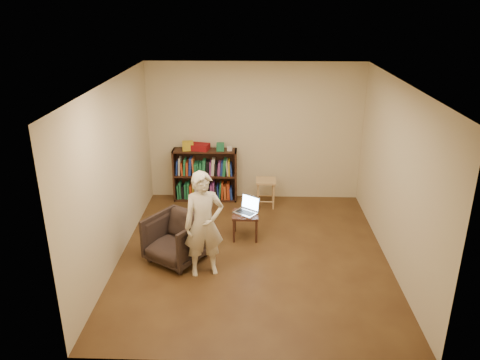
{
  "coord_description": "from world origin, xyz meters",
  "views": [
    {
      "loc": [
        0.01,
        -6.21,
        3.66
      ],
      "look_at": [
        -0.21,
        0.35,
        1.08
      ],
      "focal_mm": 35.0,
      "sensor_mm": 36.0,
      "label": 1
    }
  ],
  "objects_px": {
    "bookshelf": "(205,178)",
    "side_table": "(245,218)",
    "laptop": "(247,209)",
    "person": "(204,225)",
    "armchair": "(176,239)",
    "stool": "(266,185)"
  },
  "relations": [
    {
      "from": "armchair",
      "to": "side_table",
      "type": "bearing_deg",
      "value": 68.74
    },
    {
      "from": "bookshelf",
      "to": "side_table",
      "type": "bearing_deg",
      "value": -62.41
    },
    {
      "from": "person",
      "to": "laptop",
      "type": "bearing_deg",
      "value": 47.44
    },
    {
      "from": "armchair",
      "to": "person",
      "type": "relative_size",
      "value": 0.51
    },
    {
      "from": "bookshelf",
      "to": "person",
      "type": "xyz_separation_m",
      "value": [
        0.25,
        -2.6,
        0.32
      ]
    },
    {
      "from": "side_table",
      "to": "armchair",
      "type": "bearing_deg",
      "value": -143.67
    },
    {
      "from": "bookshelf",
      "to": "side_table",
      "type": "distance_m",
      "value": 1.73
    },
    {
      "from": "armchair",
      "to": "laptop",
      "type": "distance_m",
      "value": 1.31
    },
    {
      "from": "bookshelf",
      "to": "side_table",
      "type": "height_order",
      "value": "bookshelf"
    },
    {
      "from": "laptop",
      "to": "stool",
      "type": "bearing_deg",
      "value": 110.48
    },
    {
      "from": "side_table",
      "to": "laptop",
      "type": "bearing_deg",
      "value": 62.05
    },
    {
      "from": "bookshelf",
      "to": "person",
      "type": "relative_size",
      "value": 0.79
    },
    {
      "from": "person",
      "to": "armchair",
      "type": "bearing_deg",
      "value": 128.55
    },
    {
      "from": "person",
      "to": "stool",
      "type": "bearing_deg",
      "value": 53.39
    },
    {
      "from": "side_table",
      "to": "laptop",
      "type": "height_order",
      "value": "laptop"
    },
    {
      "from": "laptop",
      "to": "bookshelf",
      "type": "bearing_deg",
      "value": 154.85
    },
    {
      "from": "laptop",
      "to": "person",
      "type": "bearing_deg",
      "value": -81.59
    },
    {
      "from": "bookshelf",
      "to": "armchair",
      "type": "distance_m",
      "value": 2.28
    },
    {
      "from": "bookshelf",
      "to": "laptop",
      "type": "height_order",
      "value": "bookshelf"
    },
    {
      "from": "stool",
      "to": "person",
      "type": "xyz_separation_m",
      "value": [
        -0.89,
        -2.31,
        0.34
      ]
    },
    {
      "from": "laptop",
      "to": "person",
      "type": "xyz_separation_m",
      "value": [
        -0.58,
        -1.12,
        0.28
      ]
    },
    {
      "from": "stool",
      "to": "armchair",
      "type": "bearing_deg",
      "value": -124.33
    }
  ]
}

